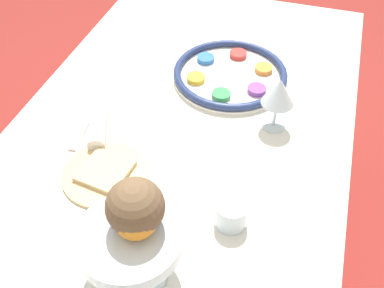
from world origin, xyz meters
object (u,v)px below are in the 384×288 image
object	(u,v)px
orange_fruit	(136,217)
coconut	(135,207)
napkin_roll	(98,124)
fruit_stand	(130,244)
cup_mid	(231,213)
seder_plate	(230,74)
wine_glass	(279,93)
bread_plate	(105,173)

from	to	relation	value
orange_fruit	coconut	size ratio (longest dim) A/B	0.77
coconut	napkin_roll	distance (m)	0.42
fruit_stand	cup_mid	xyz separation A→B (m)	(-0.16, 0.14, -0.07)
napkin_roll	cup_mid	xyz separation A→B (m)	(0.17, 0.37, 0.01)
orange_fruit	napkin_roll	xyz separation A→B (m)	(-0.32, -0.24, -0.14)
seder_plate	cup_mid	bearing A→B (deg)	13.97
seder_plate	wine_glass	bearing A→B (deg)	43.85
wine_glass	bread_plate	distance (m)	0.44
wine_glass	napkin_roll	xyz separation A→B (m)	(0.14, -0.41, -0.08)
wine_glass	orange_fruit	distance (m)	0.50
fruit_stand	bread_plate	size ratio (longest dim) A/B	0.94
orange_fruit	napkin_roll	distance (m)	0.43
napkin_roll	cup_mid	size ratio (longest dim) A/B	2.36
seder_plate	wine_glass	distance (m)	0.23
fruit_stand	cup_mid	size ratio (longest dim) A/B	2.75
bread_plate	cup_mid	bearing A→B (deg)	82.25
wine_glass	napkin_roll	size ratio (longest dim) A/B	0.90
bread_plate	cup_mid	size ratio (longest dim) A/B	2.92
coconut	cup_mid	xyz separation A→B (m)	(-0.14, 0.13, -0.15)
orange_fruit	cup_mid	world-z (taller)	orange_fruit
orange_fruit	bread_plate	size ratio (longest dim) A/B	0.39
bread_plate	napkin_roll	xyz separation A→B (m)	(-0.13, -0.08, 0.01)
coconut	cup_mid	world-z (taller)	coconut
wine_glass	bread_plate	bearing A→B (deg)	-50.41
seder_plate	napkin_roll	xyz separation A→B (m)	(0.30, -0.26, 0.01)
bread_plate	napkin_roll	distance (m)	0.15
fruit_stand	bread_plate	distance (m)	0.27
wine_glass	cup_mid	size ratio (longest dim) A/B	2.13
orange_fruit	bread_plate	xyz separation A→B (m)	(-0.19, -0.17, -0.16)
wine_glass	orange_fruit	world-z (taller)	orange_fruit
wine_glass	orange_fruit	bearing A→B (deg)	-19.38
orange_fruit	fruit_stand	bearing A→B (deg)	-46.68
seder_plate	coconut	size ratio (longest dim) A/B	3.20
coconut	cup_mid	size ratio (longest dim) A/B	1.48
coconut	orange_fruit	bearing A→B (deg)	21.09
wine_glass	cup_mid	bearing A→B (deg)	-6.03
fruit_stand	orange_fruit	world-z (taller)	orange_fruit
fruit_stand	coconut	bearing A→B (deg)	162.00
fruit_stand	napkin_roll	xyz separation A→B (m)	(-0.33, -0.23, -0.08)
seder_plate	cup_mid	size ratio (longest dim) A/B	4.74
napkin_roll	cup_mid	bearing A→B (deg)	65.83
seder_plate	bread_plate	size ratio (longest dim) A/B	1.62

